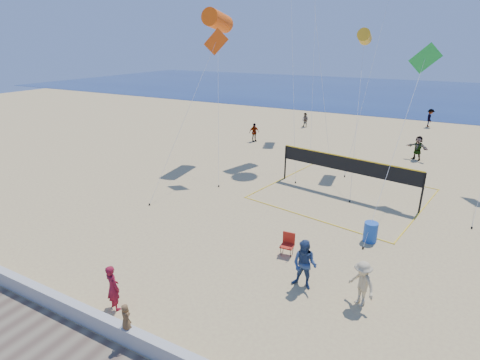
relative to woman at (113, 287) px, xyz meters
The scene contains 18 objects.
ground 2.89m from the woman, 47.16° to the left, with size 120.00×120.00×0.00m, color tan.
ocean 64.06m from the woman, 88.31° to the left, with size 140.00×50.00×0.03m, color navy.
seawall 2.18m from the woman, 27.19° to the right, with size 32.00×0.30×0.60m, color #B0B0AB.
woman is the anchor object (origin of this frame).
toddler 1.83m from the woman, 32.32° to the right, with size 0.38×0.25×0.78m, color brown.
bystander_a 6.50m from the woman, 38.44° to the left, with size 0.90×0.70×1.86m, color navy.
bystander_b 8.15m from the woman, 29.85° to the left, with size 1.05×0.60×1.62m, color tan.
far_person_0 22.71m from the woman, 104.74° to the left, with size 0.95×0.39×1.61m, color gray.
far_person_1 23.99m from the woman, 72.24° to the left, with size 1.66×0.53×1.79m, color gray.
far_person_3 29.95m from the woman, 97.21° to the left, with size 0.71×0.55×1.45m, color gray.
far_person_4 36.56m from the woman, 78.21° to the left, with size 1.20×0.69×1.86m, color gray.
camp_chair 6.96m from the woman, 57.17° to the left, with size 0.55×0.67×1.06m.
trash_barrel 10.82m from the woman, 52.63° to the left, with size 0.60×0.60×0.89m, color #1B4FB4.
volleyball_net 14.24m from the woman, 72.66° to the left, with size 9.73×9.61×2.24m.
kite_0 19.62m from the woman, 109.81° to the left, with size 4.00×6.97×10.40m.
kite_2 21.01m from the woman, 80.22° to the left, with size 2.04×7.82×9.11m.
kite_3 15.47m from the woman, 108.11° to the left, with size 1.57×6.85×9.07m.
kite_4 18.07m from the woman, 65.00° to the left, with size 1.63×8.26×8.27m.
Camera 1 is at (6.58, -9.00, 8.30)m, focal length 28.00 mm.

